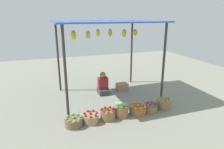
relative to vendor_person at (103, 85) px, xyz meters
name	(u,v)px	position (x,y,z in m)	size (l,w,h in m)	color
ground_plane	(106,97)	(0.02, -0.31, -0.30)	(14.00, 14.00, 0.00)	gray
market_stall_structure	(106,27)	(0.02, -0.31, 2.00)	(3.12, 2.54, 2.50)	#38332D
vendor_person	(103,85)	(0.00, 0.00, 0.00)	(0.36, 0.44, 0.78)	#393C41
basket_green_apples	(74,122)	(-1.31, -1.81, -0.19)	(0.44, 0.44, 0.27)	brown
basket_red_apples	(91,118)	(-0.87, -1.79, -0.17)	(0.41, 0.41, 0.29)	#9E865F
basket_red_tomatoes	(108,114)	(-0.41, -1.77, -0.16)	(0.39, 0.39, 0.32)	olive
basket_cabbages	(121,110)	(-0.02, -1.74, -0.10)	(0.38, 0.38, 0.43)	olive
basket_oranges	(138,110)	(0.49, -1.74, -0.18)	(0.48, 0.48, 0.29)	olive
basket_purple_onions	(150,108)	(0.88, -1.76, -0.19)	(0.40, 0.40, 0.27)	olive
basket_limes	(164,104)	(1.35, -1.71, -0.16)	(0.40, 0.40, 0.32)	olive
wooden_crate_near_vendor	(122,87)	(0.76, 0.11, -0.18)	(0.40, 0.32, 0.24)	#A97E58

